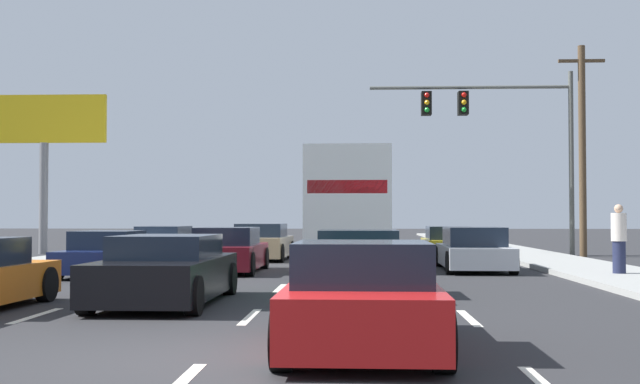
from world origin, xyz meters
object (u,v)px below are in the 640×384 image
utility_pole_mid (582,147)px  car_maroon (228,252)px  car_tan (262,243)px  traffic_signal_mast (489,120)px  car_green (358,265)px  roadside_billboard (44,136)px  car_white (166,244)px  pedestrian_near_corner (619,239)px  box_truck (350,202)px  car_black (166,271)px  car_yellow (449,243)px  car_red (363,300)px  car_silver (473,250)px  car_navy (109,255)px

utility_pole_mid → car_maroon: bearing=-143.7°
car_tan → traffic_signal_mast: 10.79m
car_green → roadside_billboard: (-13.15, 16.73, 4.36)m
car_white → pedestrian_near_corner: 16.24m
car_tan → box_truck: (3.23, -3.20, 1.42)m
car_black → car_white: bearing=103.5°
pedestrian_near_corner → car_black: bearing=-148.5°
car_tan → car_yellow: 7.05m
car_tan → utility_pole_mid: 13.13m
car_white → car_black: (3.59, -14.96, 0.02)m
box_truck → car_red: bearing=-89.2°
car_white → roadside_billboard: (-6.10, 3.71, 4.39)m
car_tan → car_green: 12.93m
car_white → pedestrian_near_corner: pedestrian_near_corner is taller
traffic_signal_mast → pedestrian_near_corner: 12.92m
car_yellow → box_truck: bearing=-128.4°
car_silver → utility_pole_mid: 10.42m
box_truck → car_yellow: (3.67, 4.63, -1.46)m
car_maroon → pedestrian_near_corner: pedestrian_near_corner is taller
car_tan → car_green: size_ratio=0.98×
car_tan → traffic_signal_mast: size_ratio=0.50×
pedestrian_near_corner → car_yellow: bearing=107.9°
car_tan → car_maroon: bearing=-91.9°
car_green → roadside_billboard: bearing=128.2°
car_maroon → roadside_billboard: size_ratio=0.63×
car_navy → car_red: size_ratio=0.99×
car_maroon → traffic_signal_mast: bearing=48.2°
car_silver → car_green: bearing=-115.1°
car_tan → roadside_billboard: size_ratio=0.62×
car_maroon → utility_pole_mid: size_ratio=0.51×
car_white → car_yellow: size_ratio=1.03×
car_tan → car_red: size_ratio=1.00×
roadside_billboard → car_white: bearing=-31.3°
car_black → car_silver: 11.46m
pedestrian_near_corner → car_maroon: bearing=169.3°
utility_pole_mid → roadside_billboard: size_ratio=1.24×
car_navy → traffic_signal_mast: traffic_signal_mast is taller
box_truck → utility_pole_mid: bearing=33.7°
car_white → car_black: 15.39m
car_tan → box_truck: size_ratio=0.48×
car_maroon → car_black: bearing=-88.8°
car_silver → car_yellow: bearing=89.4°
car_green → roadside_billboard: roadside_billboard is taller
car_navy → car_black: size_ratio=0.90×
roadside_billboard → car_black: bearing=-62.6°
car_black → car_yellow: (6.93, 15.85, -0.02)m
car_white → car_red: 20.93m
car_white → roadside_billboard: bearing=148.7°
car_tan → car_green: bearing=-74.6°
car_black → traffic_signal_mast: 20.84m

